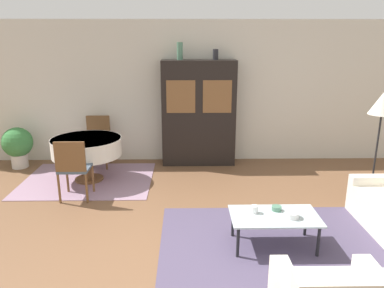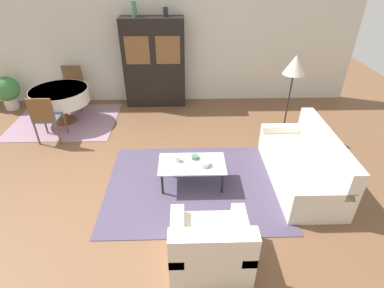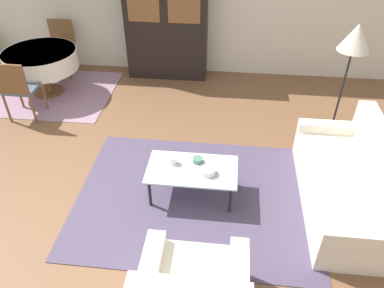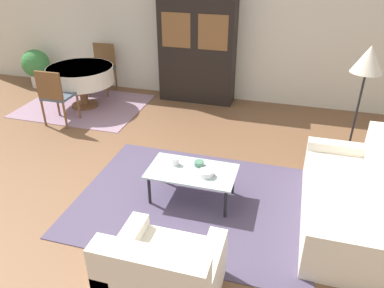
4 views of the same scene
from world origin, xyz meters
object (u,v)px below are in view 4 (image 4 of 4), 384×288
object	(u,v)px
dining_chair_near	(55,94)
cup	(175,161)
armchair	(162,277)
floor_lamp	(368,64)
display_cabinet	(197,48)
dining_chair_far	(102,65)
bowl	(206,173)
dining_table	(81,75)
bowl_small	(199,164)
potted_plant	(36,65)
coffee_table	(192,173)
couch	(352,202)

from	to	relation	value
dining_chair_near	cup	xyz separation A→B (m)	(2.47, -1.29, -0.10)
armchair	floor_lamp	size ratio (longest dim) A/B	0.55
display_cabinet	dining_chair_near	world-z (taller)	display_cabinet
dining_chair_far	bowl	size ratio (longest dim) A/B	5.70
cup	bowl	world-z (taller)	cup
display_cabinet	dining_chair_far	world-z (taller)	display_cabinet
armchair	floor_lamp	xyz separation A→B (m)	(1.67, 2.87, 1.10)
dining_chair_far	armchair	bearing A→B (deg)	122.83
display_cabinet	floor_lamp	size ratio (longest dim) A/B	1.21
dining_chair_near	dining_chair_far	xyz separation A→B (m)	(0.00, 1.60, 0.00)
cup	dining_table	bearing A→B (deg)	139.70
bowl_small	dining_table	bearing A→B (deg)	143.42
potted_plant	bowl_small	bearing A→B (deg)	-32.92
coffee_table	bowl	distance (m)	0.21
dining_chair_near	potted_plant	bearing A→B (deg)	134.57
armchair	dining_table	size ratio (longest dim) A/B	0.77
bowl	armchair	bearing A→B (deg)	-90.69
display_cabinet	bowl_small	world-z (taller)	display_cabinet
dining_chair_near	dining_chair_far	distance (m)	1.60
dining_table	potted_plant	bearing A→B (deg)	154.77
bowl_small	potted_plant	world-z (taller)	potted_plant
floor_lamp	potted_plant	xyz separation A→B (m)	(-6.00, 1.46, -0.95)
dining_table	floor_lamp	bearing A→B (deg)	-9.58
coffee_table	display_cabinet	size ratio (longest dim) A/B	0.51
coffee_table	bowl_small	size ratio (longest dim) A/B	8.86
dining_chair_far	potted_plant	world-z (taller)	dining_chair_far
potted_plant	display_cabinet	bearing A→B (deg)	3.42
floor_lamp	bowl	bearing A→B (deg)	-138.57
couch	coffee_table	size ratio (longest dim) A/B	1.86
display_cabinet	dining_chair_near	xyz separation A→B (m)	(-1.92, -1.70, -0.45)
couch	dining_table	xyz separation A→B (m)	(-4.46, 2.12, 0.30)
coffee_table	bowl	bearing A→B (deg)	-17.50
cup	coffee_table	bearing A→B (deg)	-17.20
bowl_small	couch	bearing A→B (deg)	-2.82
display_cabinet	floor_lamp	distance (m)	3.12
display_cabinet	dining_chair_far	size ratio (longest dim) A/B	2.12
armchair	dining_table	xyz separation A→B (m)	(-2.86, 3.63, 0.30)
potted_plant	cup	bearing A→B (deg)	-35.27
floor_lamp	cup	bearing A→B (deg)	-147.13
coffee_table	bowl_small	bearing A→B (deg)	68.18
dining_table	bowl	bearing A→B (deg)	-37.68
coffee_table	bowl_small	distance (m)	0.15
coffee_table	potted_plant	world-z (taller)	potted_plant
dining_table	cup	xyz separation A→B (m)	(2.47, -2.10, -0.15)
floor_lamp	bowl_small	bearing A→B (deg)	-144.50
dining_chair_far	display_cabinet	bearing A→B (deg)	-177.14
display_cabinet	coffee_table	bearing A→B (deg)	-75.76
dining_chair_near	bowl	bearing A→B (deg)	-26.28
display_cabinet	dining_chair_near	bearing A→B (deg)	-138.47
dining_table	armchair	bearing A→B (deg)	-51.78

